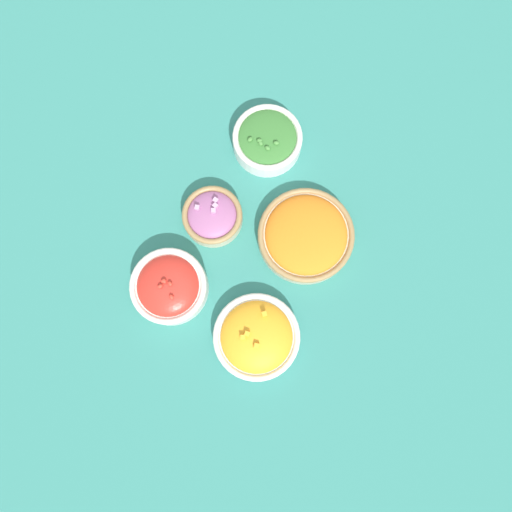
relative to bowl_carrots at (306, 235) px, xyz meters
The scene contains 6 objects.
ground_plane 0.11m from the bowl_carrots, 152.17° to the left, with size 3.00×3.00×0.00m, color #337F75.
bowl_carrots is the anchor object (origin of this frame).
bowl_squash 0.23m from the bowl_carrots, 167.42° to the right, with size 0.17×0.17×0.07m.
bowl_cherry_tomatoes 0.30m from the bowl_carrots, 149.97° to the left, with size 0.15×0.15×0.08m.
bowl_red_onion 0.20m from the bowl_carrots, 116.99° to the left, with size 0.12×0.12×0.06m.
bowl_broccoli 0.22m from the bowl_carrots, 59.74° to the left, with size 0.15×0.15×0.06m.
Camera 1 is at (-0.14, -0.11, 1.03)m, focal length 35.00 mm.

